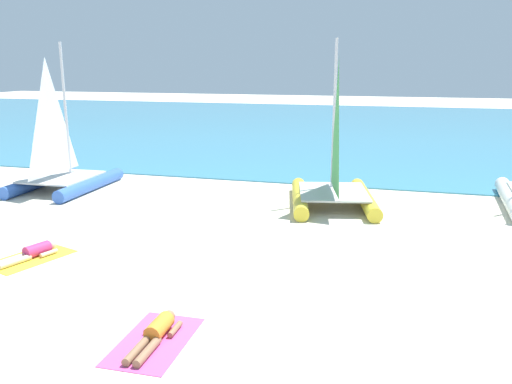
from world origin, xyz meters
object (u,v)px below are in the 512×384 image
object	(u,v)px
towel_right	(155,341)
sunbather_right	(156,332)
sunbather_left	(32,252)
towel_left	(31,258)
sailboat_yellow	(333,182)
sailboat_blue	(62,169)

from	to	relation	value
towel_right	sunbather_right	size ratio (longest dim) A/B	1.22
sunbather_left	towel_right	xyz separation A→B (m)	(4.58, -2.81, -0.13)
towel_left	sunbather_right	bearing A→B (deg)	-30.22
sunbather_left	towel_right	bearing A→B (deg)	-13.77
sailboat_yellow	towel_right	size ratio (longest dim) A/B	2.80
sunbather_right	sailboat_yellow	bearing A→B (deg)	78.51
sailboat_yellow	towel_right	xyz separation A→B (m)	(-1.71, -9.49, -0.79)
sunbather_right	towel_right	bearing A→B (deg)	-90.00
towel_left	sunbather_left	world-z (taller)	sunbather_left
towel_left	sunbather_left	xyz separation A→B (m)	(0.02, 0.06, 0.13)
sailboat_blue	sunbather_left	xyz separation A→B (m)	(3.57, -6.31, -0.66)
sunbather_right	sailboat_blue	bearing A→B (deg)	130.82
sailboat_blue	sunbather_right	xyz separation A→B (m)	(8.16, -9.05, -0.66)
sailboat_blue	sunbather_left	bearing A→B (deg)	-61.77
towel_left	sailboat_blue	bearing A→B (deg)	119.15
sailboat_blue	towel_right	distance (m)	12.26
sailboat_yellow	sunbather_left	distance (m)	9.20
sailboat_yellow	sunbather_left	world-z (taller)	sailboat_yellow
sailboat_yellow	towel_right	bearing A→B (deg)	-112.62
sailboat_yellow	sunbather_right	size ratio (longest dim) A/B	3.41
towel_left	sunbather_right	xyz separation A→B (m)	(4.60, -2.68, 0.13)
sailboat_blue	sailboat_yellow	bearing A→B (deg)	0.83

